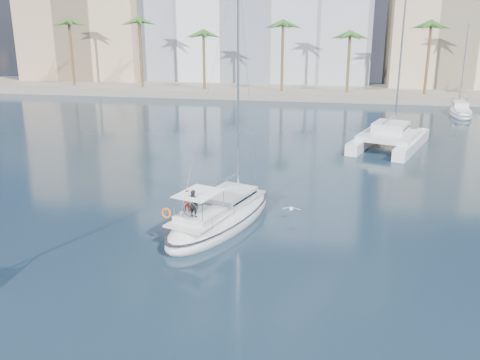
# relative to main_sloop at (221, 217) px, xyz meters

# --- Properties ---
(ground) EXTENTS (160.00, 160.00, 0.00)m
(ground) POSITION_rel_main_sloop_xyz_m (3.03, -3.77, -0.52)
(ground) COLOR black
(ground) RESTS_ON ground
(quay) EXTENTS (120.00, 14.00, 1.20)m
(quay) POSITION_rel_main_sloop_xyz_m (3.03, 57.23, 0.08)
(quay) COLOR gray
(quay) RESTS_ON ground
(building_modern) EXTENTS (42.00, 16.00, 28.00)m
(building_modern) POSITION_rel_main_sloop_xyz_m (-8.97, 69.23, 13.48)
(building_modern) COLOR silver
(building_modern) RESTS_ON ground
(building_tan_left) EXTENTS (22.00, 14.00, 22.00)m
(building_tan_left) POSITION_rel_main_sloop_xyz_m (-38.97, 65.23, 10.48)
(building_tan_left) COLOR tan
(building_tan_left) RESTS_ON ground
(building_beige) EXTENTS (20.00, 14.00, 20.00)m
(building_beige) POSITION_rel_main_sloop_xyz_m (25.03, 66.23, 9.48)
(building_beige) COLOR beige
(building_beige) RESTS_ON ground
(palm_left) EXTENTS (3.60, 3.60, 12.30)m
(palm_left) POSITION_rel_main_sloop_xyz_m (-30.97, 53.23, 9.76)
(palm_left) COLOR brown
(palm_left) RESTS_ON ground
(palm_centre) EXTENTS (3.60, 3.60, 12.30)m
(palm_centre) POSITION_rel_main_sloop_xyz_m (3.03, 53.23, 9.76)
(palm_centre) COLOR brown
(palm_centre) RESTS_ON ground
(main_sloop) EXTENTS (6.87, 11.88, 16.80)m
(main_sloop) POSITION_rel_main_sloop_xyz_m (0.00, 0.00, 0.00)
(main_sloop) COLOR white
(main_sloop) RESTS_ON ground
(catamaran) EXTENTS (8.89, 12.38, 16.40)m
(catamaran) POSITION_rel_main_sloop_xyz_m (12.24, 23.09, 0.60)
(catamaran) COLOR white
(catamaran) RESTS_ON ground
(seagull) EXTENTS (1.19, 0.51, 0.22)m
(seagull) POSITION_rel_main_sloop_xyz_m (4.32, 1.78, 0.19)
(seagull) COLOR silver
(seagull) RESTS_ON ground
(moored_yacht_a) EXTENTS (3.37, 9.52, 11.90)m
(moored_yacht_a) POSITION_rel_main_sloop_xyz_m (23.03, 43.23, -0.52)
(moored_yacht_a) COLOR white
(moored_yacht_a) RESTS_ON ground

